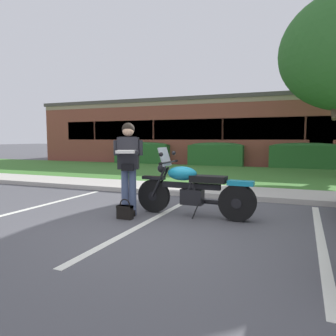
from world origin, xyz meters
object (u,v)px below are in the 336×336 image
object	(u,v)px
motorcycle	(198,190)
brick_building	(239,133)
handbag	(125,211)
hedge_left	(143,152)
hedge_center_right	(305,155)
rider_person	(128,161)
hedge_center_left	(216,154)

from	to	relation	value
motorcycle	brick_building	xyz separation A→B (m)	(-1.70, 16.38, 1.36)
handbag	motorcycle	bearing A→B (deg)	28.72
hedge_left	hedge_center_right	bearing A→B (deg)	0.00
hedge_center_right	brick_building	xyz separation A→B (m)	(-3.94, 5.89, 1.20)
handbag	hedge_center_right	bearing A→B (deg)	73.03
hedge_left	brick_building	bearing A→B (deg)	52.57
rider_person	hedge_center_right	size ratio (longest dim) A/B	0.54
motorcycle	hedge_left	distance (m)	12.18
brick_building	hedge_left	bearing A→B (deg)	-127.43
hedge_left	brick_building	xyz separation A→B (m)	(4.51, 5.89, 1.20)
hedge_center_left	brick_building	xyz separation A→B (m)	(0.29, 5.89, 1.20)
motorcycle	hedge_center_right	size ratio (longest dim) A/B	0.71
handbag	hedge_left	distance (m)	12.22
motorcycle	hedge_center_right	world-z (taller)	motorcycle
hedge_center_right	motorcycle	bearing A→B (deg)	-102.08
rider_person	hedge_left	size ratio (longest dim) A/B	0.53
brick_building	rider_person	bearing A→B (deg)	-88.36
rider_person	motorcycle	bearing A→B (deg)	16.19
rider_person	hedge_center_left	world-z (taller)	rider_person
rider_person	brick_building	world-z (taller)	brick_building
motorcycle	handbag	world-z (taller)	motorcycle
hedge_left	brick_building	world-z (taller)	brick_building
handbag	hedge_center_left	distance (m)	11.15
hedge_center_right	handbag	bearing A→B (deg)	-106.97
handbag	hedge_center_left	bearing A→B (deg)	94.29
handbag	hedge_center_left	size ratio (longest dim) A/B	0.13
motorcycle	rider_person	distance (m)	1.37
rider_person	brick_building	size ratio (longest dim) A/B	0.07
hedge_center_left	brick_building	size ratio (longest dim) A/B	0.12
hedge_center_left	brick_building	bearing A→B (deg)	87.22
hedge_center_left	motorcycle	bearing A→B (deg)	-79.30
hedge_center_right	brick_building	size ratio (longest dim) A/B	0.14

